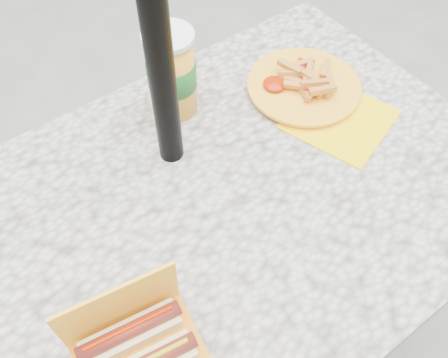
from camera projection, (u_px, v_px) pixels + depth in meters
ground at (219, 336)px, 1.58m from camera, size 60.00×60.00×0.00m
picnic_table at (217, 232)px, 1.06m from camera, size 1.20×0.80×0.75m
umbrella_pole at (153, 9)px, 0.77m from camera, size 0.05×0.05×2.20m
hotdog_box at (138, 350)px, 0.77m from camera, size 0.21×0.15×0.16m
fries_plate at (306, 88)px, 1.15m from camera, size 0.26×0.38×0.05m
soda_cup at (172, 73)px, 1.05m from camera, size 0.11×0.11×0.20m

